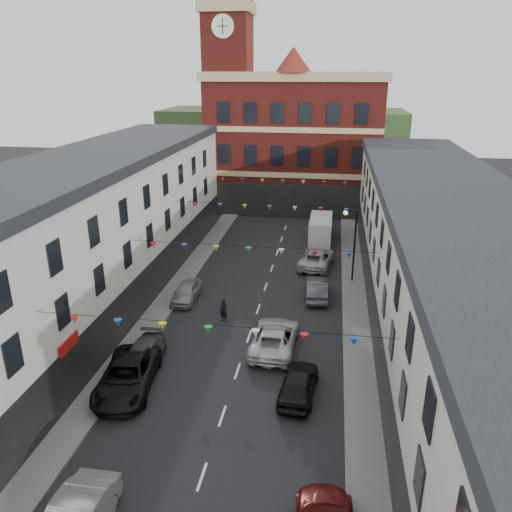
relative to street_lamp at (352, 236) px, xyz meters
The scene contains 18 objects.
ground 15.94m from the street_lamp, 115.07° to the right, with size 160.00×160.00×0.00m, color black.
pavement_left 18.43m from the street_lamp, 138.26° to the right, with size 1.80×64.00×0.15m, color #605E5B.
pavement_right 12.60m from the street_lamp, 88.33° to the right, with size 1.80×64.00×0.15m, color #605E5B.
terrace_left 22.52m from the street_lamp, 144.66° to the right, with size 8.40×56.00×10.70m.
terrace_right 14.04m from the street_lamp, 68.09° to the right, with size 8.40×56.00×9.70m.
civic_building 25.18m from the street_lamp, 105.30° to the left, with size 20.60×13.30×18.50m.
clock_tower 27.57m from the street_lamp, 123.79° to the left, with size 5.60×5.60×30.00m.
distant_hill 49.16m from the street_lamp, 102.40° to the left, with size 40.00×14.00×10.00m, color #294B23.
street_lamp is the anchor object (origin of this frame).
car_left_c 20.70m from the street_lamp, 126.06° to the right, with size 2.70×5.86×1.63m, color black.
car_left_d 19.03m from the street_lamp, 129.99° to the right, with size 1.89×4.65×1.35m, color #414549.
car_left_e 13.58m from the street_lamp, 155.99° to the right, with size 1.62×4.02×1.37m, color gray.
car_right_d 16.31m from the street_lamp, 100.62° to the right, with size 1.79×4.44×1.51m, color black.
car_right_e 5.23m from the street_lamp, 126.49° to the right, with size 1.57×4.50×1.48m, color #44454B.
car_right_f 5.16m from the street_lamp, 131.88° to the left, with size 2.59×5.62×1.56m, color #ABAEAF.
moving_car 12.55m from the street_lamp, 113.00° to the right, with size 2.60×5.64×1.57m, color silver.
white_van 10.66m from the street_lamp, 104.93° to the left, with size 2.14×5.57×2.46m, color silver.
pedestrian 12.27m from the street_lamp, 136.36° to the right, with size 0.61×0.40×1.67m, color black.
Camera 1 is at (4.79, -23.96, 16.16)m, focal length 35.00 mm.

